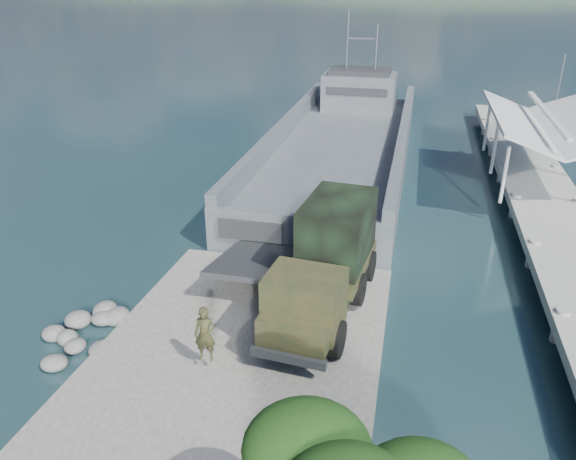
% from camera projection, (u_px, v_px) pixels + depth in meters
% --- Properties ---
extents(ground, '(1400.00, 1400.00, 0.00)m').
position_uv_depth(ground, '(237.00, 365.00, 20.01)').
color(ground, '#1B3B41').
rests_on(ground, ground).
extents(boat_ramp, '(10.00, 18.00, 0.50)m').
position_uv_depth(boat_ramp, '(228.00, 377.00, 19.02)').
color(boat_ramp, '#65635C').
rests_on(boat_ramp, ground).
extents(shoreline_rocks, '(3.20, 5.60, 0.90)m').
position_uv_depth(shoreline_rocks, '(88.00, 334.00, 21.68)').
color(shoreline_rocks, '#525250').
rests_on(shoreline_rocks, ground).
extents(pier, '(6.40, 44.00, 6.10)m').
position_uv_depth(pier, '(539.00, 177.00, 33.36)').
color(pier, '#A6A59B').
rests_on(pier, ground).
extents(landing_craft, '(9.36, 35.83, 10.61)m').
position_uv_depth(landing_craft, '(341.00, 153.00, 40.06)').
color(landing_craft, '#485055').
rests_on(landing_craft, ground).
extents(military_truck, '(3.58, 8.81, 3.98)m').
position_uv_depth(military_truck, '(327.00, 261.00, 21.86)').
color(military_truck, black).
rests_on(military_truck, boat_ramp).
extents(soldier, '(0.76, 0.54, 1.97)m').
position_uv_depth(soldier, '(206.00, 344.00, 18.65)').
color(soldier, '#23301B').
rests_on(soldier, boat_ramp).
extents(sailboat_near, '(3.74, 6.22, 7.30)m').
position_uv_depth(sailboat_near, '(548.00, 142.00, 44.46)').
color(sailboat_near, silver).
rests_on(sailboat_near, ground).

